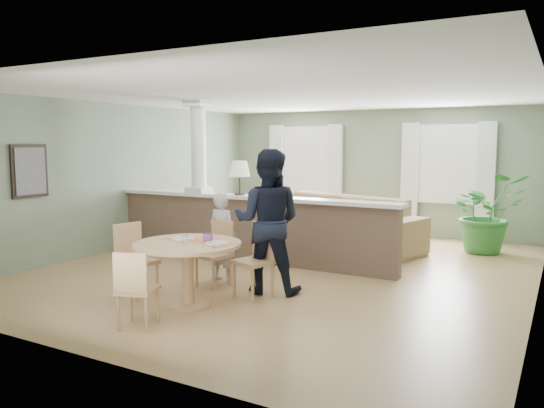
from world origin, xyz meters
The scene contains 12 objects.
ground centered at (0.00, 0.00, 0.00)m, with size 8.00×8.00×0.00m, color tan.
room_shell centered at (-0.03, 0.63, 1.81)m, with size 7.02×8.02×2.71m.
pony_wall centered at (-0.99, 0.20, 0.71)m, with size 5.32×0.38×2.70m.
sofa centered at (-0.08, 1.93, 0.49)m, with size 3.37×1.32×0.98m, color #957051.
houseplant centered at (2.51, 2.88, 0.72)m, with size 1.30×1.12×1.44m, color #2B6C2C.
dining_table centered at (-0.20, -2.29, 0.63)m, with size 1.30×1.30×0.89m.
chair_far_boy centered at (-0.44, -1.35, 0.50)m, with size 0.47×0.47×0.90m.
chair_far_man centered at (0.32, -1.51, 0.53)m, with size 0.53×0.53×0.95m.
chair_near centered at (-0.18, -3.22, 0.47)m, with size 0.49×0.49×0.85m.
chair_side centered at (-1.08, -2.30, 0.52)m, with size 0.50×0.50×0.95m.
child_person centered at (-0.50, -1.12, 0.65)m, with size 0.47×0.31×1.30m, color #A9A9AF.
man_person centered at (0.34, -1.28, 0.95)m, with size 0.92×0.72×1.90m, color black.
Camera 1 is at (3.75, -7.29, 1.98)m, focal length 35.00 mm.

